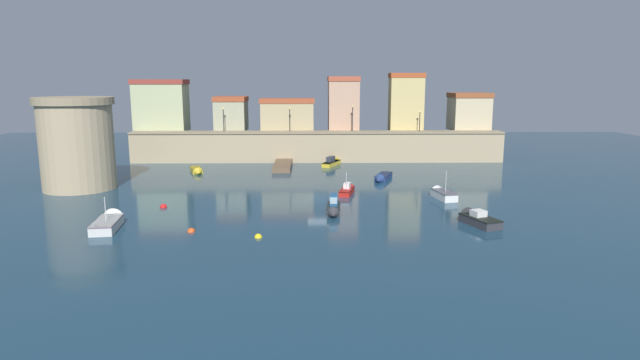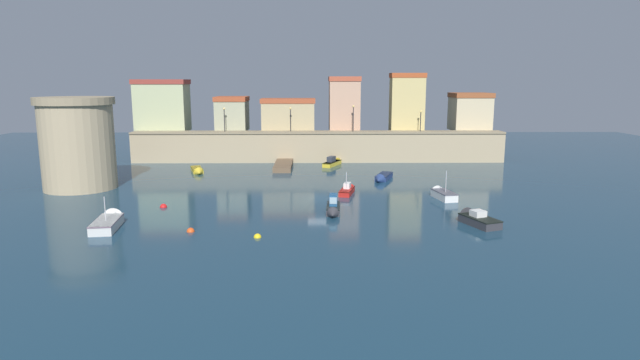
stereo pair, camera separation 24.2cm
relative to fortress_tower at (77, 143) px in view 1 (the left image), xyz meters
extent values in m
plane|color=#19384C|center=(26.60, -5.30, -5.10)|extent=(140.97, 140.97, 0.00)
cube|color=tan|center=(26.60, 19.69, -2.98)|extent=(54.47, 2.99, 4.24)
cube|color=gray|center=(26.60, 19.69, -0.74)|extent=(54.47, 3.29, 0.24)
cube|color=#B5BD8C|center=(2.85, 23.49, 2.68)|extent=(7.62, 4.61, 7.07)
cube|color=#95382F|center=(2.85, 23.49, 6.56)|extent=(7.93, 4.80, 0.70)
cube|color=#A9A886|center=(13.40, 23.88, 1.39)|extent=(4.63, 5.37, 4.50)
cube|color=#A94929|center=(13.40, 23.88, 3.99)|extent=(4.82, 5.59, 0.70)
cube|color=tan|center=(22.07, 23.30, 1.26)|extent=(7.94, 4.23, 4.23)
cube|color=#A84B2C|center=(22.07, 23.30, 3.72)|extent=(8.25, 4.40, 0.70)
cube|color=tan|center=(30.65, 23.99, 2.89)|extent=(4.57, 5.60, 7.50)
cube|color=#B55035|center=(30.65, 23.99, 6.99)|extent=(4.76, 5.83, 0.70)
cube|color=#D0B972|center=(40.11, 22.73, 3.15)|extent=(5.01, 3.08, 8.02)
cube|color=#B44C25|center=(40.11, 22.73, 7.51)|extent=(5.21, 3.20, 0.70)
cube|color=#CBBA91|center=(50.12, 23.92, 1.67)|extent=(5.58, 5.47, 5.05)
cube|color=brown|center=(50.12, 23.92, 4.54)|extent=(5.80, 5.68, 0.70)
cylinder|color=tan|center=(0.00, 0.00, -0.46)|extent=(7.72, 7.72, 9.29)
cylinder|color=gray|center=(0.00, 0.00, 4.58)|extent=(8.34, 8.34, 0.80)
cube|color=brown|center=(21.77, 13.89, -4.76)|extent=(2.37, 8.62, 0.68)
cylinder|color=#483828|center=(22.84, 16.05, -4.75)|extent=(0.20, 0.20, 0.70)
cylinder|color=#483828|center=(22.84, 11.74, -4.75)|extent=(0.20, 0.20, 0.70)
cylinder|color=black|center=(12.88, 19.69, 0.97)|extent=(0.12, 0.12, 3.18)
sphere|color=#F9D172|center=(12.88, 19.69, 2.71)|extent=(0.32, 0.32, 0.32)
cylinder|color=black|center=(22.56, 19.69, 0.99)|extent=(0.12, 0.12, 3.21)
sphere|color=#F9D172|center=(22.56, 19.69, 2.74)|extent=(0.32, 0.32, 0.32)
cylinder|color=black|center=(31.76, 19.69, 1.13)|extent=(0.12, 0.12, 3.50)
sphere|color=#F9D172|center=(31.76, 19.69, 3.03)|extent=(0.32, 0.32, 0.32)
cylinder|color=black|center=(41.66, 19.69, 0.75)|extent=(0.12, 0.12, 2.73)
sphere|color=#F9D172|center=(41.66, 19.69, 2.26)|extent=(0.32, 0.32, 0.32)
cube|color=#333338|center=(27.75, -11.16, -4.78)|extent=(1.39, 3.62, 0.66)
cone|color=#333338|center=(27.61, -13.38, -4.78)|extent=(1.17, 1.06, 1.11)
cube|color=black|center=(27.75, -11.16, -4.49)|extent=(1.42, 3.69, 0.08)
cube|color=navy|center=(27.75, -11.12, -3.95)|extent=(0.79, 1.34, 1.00)
cube|color=#99B7C6|center=(27.71, -11.77, -3.90)|extent=(0.64, 0.10, 0.60)
cube|color=gold|center=(10.48, 11.06, -4.85)|extent=(2.48, 4.26, 0.50)
cone|color=gold|center=(11.28, 8.63, -4.85)|extent=(1.49, 1.46, 1.20)
cube|color=#606912|center=(10.48, 11.06, -4.64)|extent=(2.52, 4.35, 0.08)
cube|color=navy|center=(34.53, 5.35, -4.80)|extent=(2.67, 4.30, 0.61)
cone|color=navy|center=(33.64, 2.95, -4.80)|extent=(1.59, 1.51, 1.27)
cube|color=#14213F|center=(34.53, 5.35, -4.54)|extent=(2.73, 4.38, 0.08)
cube|color=white|center=(39.19, -5.87, -4.71)|extent=(2.06, 3.70, 0.80)
cone|color=white|center=(38.77, -3.72, -4.71)|extent=(1.51, 1.22, 1.34)
cube|color=#53545E|center=(39.19, -5.87, -4.35)|extent=(2.10, 3.77, 0.08)
cylinder|color=#B2B2B7|center=(39.25, -6.16, -3.22)|extent=(0.08, 0.08, 2.17)
cube|color=gold|center=(28.53, 15.72, -4.80)|extent=(2.85, 4.43, 0.60)
cone|color=gold|center=(29.65, 18.20, -4.80)|extent=(1.52, 1.56, 1.12)
cube|color=#525019|center=(28.53, 15.72, -4.54)|extent=(2.90, 4.52, 0.08)
cube|color=#333842|center=(28.42, 15.47, -4.13)|extent=(1.34, 1.78, 0.75)
cube|color=#333338|center=(39.74, -15.86, -4.75)|extent=(2.86, 4.00, 0.72)
cone|color=#333338|center=(38.91, -13.73, -4.75)|extent=(1.83, 1.52, 1.57)
cube|color=black|center=(39.74, -15.86, -4.43)|extent=(2.92, 4.08, 0.08)
cube|color=silver|center=(39.64, -15.61, -4.14)|extent=(1.34, 1.34, 0.50)
cube|color=#99B7C6|center=(39.45, -15.12, -4.11)|extent=(0.89, 0.39, 0.30)
cube|color=red|center=(29.46, -3.35, -4.81)|extent=(1.93, 3.73, 0.58)
cone|color=red|center=(29.98, -1.18, -4.81)|extent=(1.28, 1.22, 1.07)
cube|color=#520E09|center=(29.46, -3.35, -4.56)|extent=(1.97, 3.81, 0.08)
cube|color=silver|center=(29.52, -3.09, -4.23)|extent=(0.91, 1.31, 0.59)
cylinder|color=#B2B2B7|center=(29.38, -3.68, -3.61)|extent=(0.08, 0.08, 1.83)
cube|color=silver|center=(9.20, -16.62, -4.71)|extent=(2.29, 4.59, 0.78)
cone|color=silver|center=(8.85, -13.87, -4.71)|extent=(1.81, 1.43, 1.67)
cube|color=slate|center=(9.20, -16.62, -4.36)|extent=(2.34, 4.69, 0.08)
cylinder|color=#B2B2B7|center=(9.22, -16.75, -3.36)|extent=(0.08, 0.08, 1.94)
sphere|color=red|center=(11.67, -9.09, -5.10)|extent=(0.67, 0.67, 0.67)
sphere|color=#EA4C19|center=(16.15, -17.42, -5.10)|extent=(0.62, 0.62, 0.62)
sphere|color=yellow|center=(21.64, -19.07, -5.10)|extent=(0.59, 0.59, 0.59)
camera|label=1|loc=(25.76, -58.27, 6.72)|focal=29.78mm
camera|label=2|loc=(26.00, -58.27, 6.72)|focal=29.78mm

